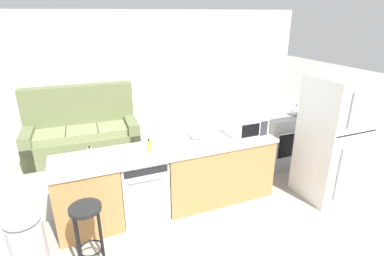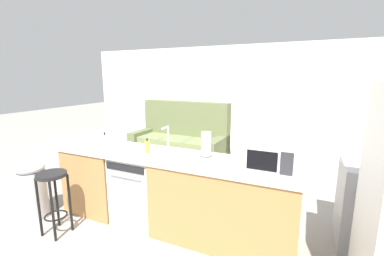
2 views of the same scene
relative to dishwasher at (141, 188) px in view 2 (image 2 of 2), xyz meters
name	(u,v)px [view 2 (image 2 of 2)]	position (x,y,z in m)	size (l,w,h in m)	color
ground_plane	(159,223)	(0.25, 0.00, -0.42)	(24.00, 24.00, 0.00)	gray
wall_back	(254,96)	(0.55, 4.20, 0.88)	(10.00, 0.06, 2.60)	silver
kitchen_counter	(176,195)	(0.49, 0.00, 0.00)	(2.94, 0.66, 0.90)	#B77F47
dishwasher	(141,188)	(0.00, 0.00, 0.00)	(0.58, 0.61, 0.84)	silver
stove_range	(380,209)	(2.60, 0.55, 0.03)	(0.76, 0.68, 0.90)	#A8AAB2
microwave	(270,156)	(1.53, 0.00, 0.62)	(0.50, 0.37, 0.28)	white
sink_faucet	(168,140)	(0.28, 0.20, 0.61)	(0.07, 0.18, 0.30)	silver
paper_towel_roll	(206,145)	(0.81, 0.15, 0.62)	(0.14, 0.14, 0.28)	#4C4C51
soap_bottle	(147,147)	(0.12, -0.01, 0.55)	(0.06, 0.06, 0.18)	yellow
dish_soap_bottle	(105,140)	(-0.58, 0.04, 0.55)	(0.06, 0.06, 0.18)	silver
bar_stool	(53,190)	(-0.72, -0.67, 0.11)	(0.32, 0.32, 0.74)	black
trash_bin	(32,189)	(-1.30, -0.54, -0.04)	(0.35, 0.35, 0.74)	#B7B7BC
couch	(181,143)	(-0.61, 2.29, -0.03)	(2.04, 0.98, 1.27)	#667047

